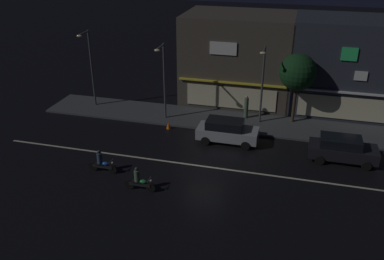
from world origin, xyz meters
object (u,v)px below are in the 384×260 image
streetlamp_mid (163,75)px  motorcycle_following (101,163)px  parked_car_trailing (227,131)px  motorcycle_lead (139,181)px  traffic_cone (169,125)px  streetlamp_east (262,78)px  streetlamp_west (90,62)px  parked_car_near_kerb (342,149)px  pedestrian_on_sidewalk (246,107)px

streetlamp_mid → motorcycle_following: bearing=-98.5°
parked_car_trailing → motorcycle_lead: (-3.75, -7.41, -0.24)m
parked_car_trailing → traffic_cone: parked_car_trailing is taller
streetlamp_east → traffic_cone: 7.89m
streetlamp_west → streetlamp_east: size_ratio=1.06×
parked_car_trailing → motorcycle_following: (-6.75, -6.10, -0.24)m
motorcycle_lead → motorcycle_following: same height
parked_car_near_kerb → streetlamp_mid: bearing=-13.5°
pedestrian_on_sidewalk → streetlamp_mid: bearing=-36.6°
streetlamp_west → motorcycle_following: 11.55m
streetlamp_west → traffic_cone: bearing=-18.4°
streetlamp_west → streetlamp_mid: 6.80m
streetlamp_mid → streetlamp_east: streetlamp_east is taller
streetlamp_west → traffic_cone: streetlamp_west is taller
streetlamp_west → motorcycle_lead: size_ratio=3.37×
parked_car_trailing → traffic_cone: size_ratio=7.82×
streetlamp_east → streetlamp_mid: bearing=-171.3°
parked_car_near_kerb → pedestrian_on_sidewalk: bearing=-35.8°
parked_car_trailing → motorcycle_following: bearing=-137.9°
streetlamp_west → motorcycle_following: streetlamp_west is taller
motorcycle_lead → traffic_cone: 8.50m
parked_car_near_kerb → motorcycle_lead: bearing=30.1°
streetlamp_west → pedestrian_on_sidewalk: (12.94, 0.79, -2.94)m
parked_car_trailing → motorcycle_following: 9.10m
motorcycle_lead → motorcycle_following: size_ratio=1.00×
parked_car_trailing → motorcycle_lead: bearing=-116.8°
streetlamp_west → traffic_cone: 8.73m
streetlamp_east → parked_car_near_kerb: 7.82m
streetlamp_mid → motorcycle_lead: 10.47m
motorcycle_following → parked_car_near_kerb: bearing=-156.5°
streetlamp_mid → parked_car_trailing: (5.48, -2.43, -2.89)m
pedestrian_on_sidewalk → parked_car_near_kerb: 8.64m
traffic_cone → streetlamp_west: bearing=161.6°
pedestrian_on_sidewalk → traffic_cone: pedestrian_on_sidewalk is taller
traffic_cone → streetlamp_east: bearing=21.1°
streetlamp_east → pedestrian_on_sidewalk: 3.07m
streetlamp_east → motorcycle_lead: bearing=-117.2°
parked_car_near_kerb → parked_car_trailing: 7.78m
motorcycle_following → pedestrian_on_sidewalk: bearing=-122.5°
motorcycle_following → streetlamp_mid: bearing=-95.2°
streetlamp_east → pedestrian_on_sidewalk: bearing=147.3°
parked_car_near_kerb → traffic_cone: 12.58m
motorcycle_following → traffic_cone: 7.42m
streetlamp_east → pedestrian_on_sidewalk: size_ratio=3.20×
parked_car_near_kerb → motorcycle_following: bearing=20.3°
pedestrian_on_sidewalk → parked_car_near_kerb: (7.00, -5.06, -0.15)m
streetlamp_west → parked_car_trailing: 13.07m
parked_car_near_kerb → streetlamp_east: bearing=-36.4°
streetlamp_east → parked_car_trailing: streetlamp_east is taller
streetlamp_east → motorcycle_following: bearing=-131.8°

